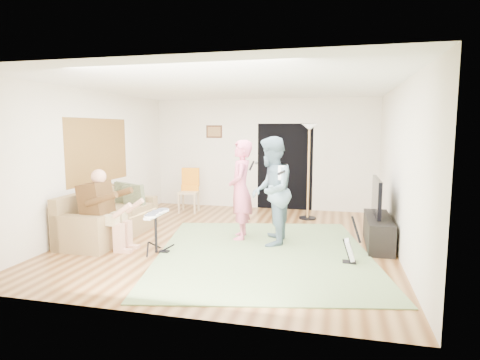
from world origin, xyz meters
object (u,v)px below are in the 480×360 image
(dining_chair, at_px, (189,196))
(television, at_px, (377,196))
(singer, at_px, (241,190))
(torchiere_lamp, at_px, (309,154))
(guitar_spare, at_px, (350,250))
(sofa, at_px, (106,222))
(guitarist, at_px, (271,191))
(tv_cabinet, at_px, (378,231))
(drum_kit, at_px, (156,234))

(dining_chair, distance_m, television, 4.50)
(singer, height_order, torchiere_lamp, torchiere_lamp)
(guitar_spare, bearing_deg, sofa, 173.94)
(guitarist, height_order, television, guitarist)
(sofa, relative_size, torchiere_lamp, 1.03)
(guitarist, height_order, tv_cabinet, guitarist)
(singer, relative_size, tv_cabinet, 1.27)
(drum_kit, height_order, television, television)
(guitar_spare, distance_m, torchiere_lamp, 3.19)
(singer, height_order, dining_chair, singer)
(guitar_spare, xyz_separation_m, tv_cabinet, (0.49, 1.04, 0.05))
(singer, xyz_separation_m, guitar_spare, (1.89, -0.93, -0.69))
(torchiere_lamp, xyz_separation_m, dining_chair, (-2.80, 0.09, -1.05))
(television, bearing_deg, torchiere_lamp, 125.10)
(dining_chair, bearing_deg, drum_kit, -84.80)
(singer, distance_m, torchiere_lamp, 2.24)
(torchiere_lamp, distance_m, tv_cabinet, 2.51)
(guitarist, relative_size, dining_chair, 1.78)
(drum_kit, distance_m, guitarist, 2.03)
(dining_chair, bearing_deg, guitarist, -49.49)
(sofa, height_order, tv_cabinet, sofa)
(guitarist, relative_size, torchiere_lamp, 0.89)
(singer, bearing_deg, dining_chair, -149.97)
(television, bearing_deg, dining_chair, 155.13)
(sofa, bearing_deg, drum_kit, -26.65)
(sofa, bearing_deg, tv_cabinet, 6.91)
(sofa, xyz_separation_m, drum_kit, (1.30, -0.65, 0.01))
(torchiere_lamp, bearing_deg, tv_cabinet, -53.84)
(guitarist, height_order, dining_chair, guitarist)
(guitarist, distance_m, guitar_spare, 1.65)
(drum_kit, distance_m, guitar_spare, 3.02)
(tv_cabinet, height_order, television, television)
(sofa, bearing_deg, television, 6.98)
(singer, bearing_deg, guitar_spare, 52.78)
(drum_kit, bearing_deg, dining_chair, 101.11)
(dining_chair, bearing_deg, guitar_spare, -44.78)
(singer, xyz_separation_m, dining_chair, (-1.74, 2.00, -0.52))
(sofa, relative_size, guitar_spare, 2.98)
(drum_kit, relative_size, dining_chair, 0.65)
(drum_kit, bearing_deg, sofa, 153.35)
(guitar_spare, bearing_deg, drum_kit, -176.35)
(sofa, height_order, drum_kit, sofa)
(singer, distance_m, guitarist, 0.62)
(singer, relative_size, guitar_spare, 2.49)
(singer, bearing_deg, drum_kit, -56.29)
(tv_cabinet, bearing_deg, dining_chair, 155.40)
(drum_kit, height_order, guitarist, guitarist)
(drum_kit, relative_size, television, 0.62)
(singer, relative_size, torchiere_lamp, 0.86)
(dining_chair, xyz_separation_m, television, (4.06, -1.88, 0.48))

